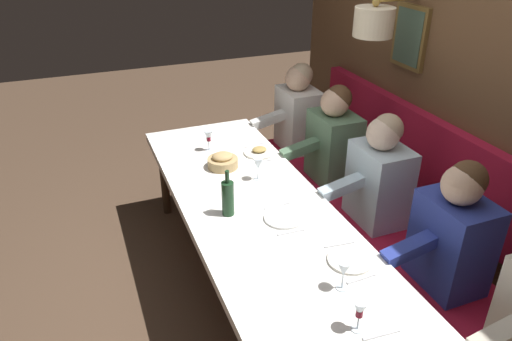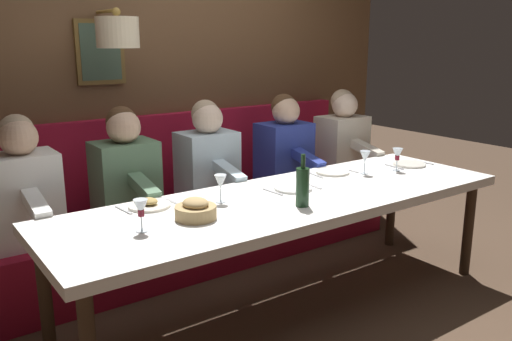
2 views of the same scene
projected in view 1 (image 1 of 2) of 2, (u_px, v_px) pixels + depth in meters
name	position (u px, v px, depth m)	size (l,w,h in m)	color
ground_plane	(260.00, 303.00, 3.31)	(12.00, 12.00, 0.00)	#4C3828
dining_table	(261.00, 221.00, 2.98)	(0.90, 2.93, 0.74)	white
banquette_bench	(374.00, 247.00, 3.49)	(0.52, 3.13, 0.45)	maroon
back_wall_panel	(468.00, 87.00, 3.14)	(0.59, 4.33, 2.90)	brown
diner_near	(453.00, 231.00, 2.66)	(0.60, 0.40, 0.79)	#283893
diner_middle	(379.00, 173.00, 3.24)	(0.60, 0.40, 0.79)	silver
diner_far	(333.00, 138.00, 3.75)	(0.60, 0.40, 0.79)	#567A5B
diner_farthest	(298.00, 110.00, 4.27)	(0.60, 0.40, 0.79)	white
place_setting_0	(259.00, 152.00, 3.68)	(0.24, 0.32, 0.05)	silver
place_setting_2	(350.00, 260.00, 2.54)	(0.24, 0.32, 0.01)	silver
place_setting_3	(284.00, 218.00, 2.89)	(0.24, 0.31, 0.01)	white
wine_glass_0	(258.00, 164.00, 3.27)	(0.07, 0.07, 0.16)	silver
wine_glass_1	(208.00, 136.00, 3.68)	(0.07, 0.07, 0.16)	silver
wine_glass_2	(344.00, 270.00, 2.31)	(0.07, 0.07, 0.16)	silver
wine_glass_3	(360.00, 310.00, 2.07)	(0.07, 0.07, 0.16)	silver
wine_bottle	(228.00, 198.00, 2.89)	(0.08, 0.08, 0.30)	#19381E
bread_bowl	(223.00, 161.00, 3.46)	(0.22, 0.22, 0.12)	tan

